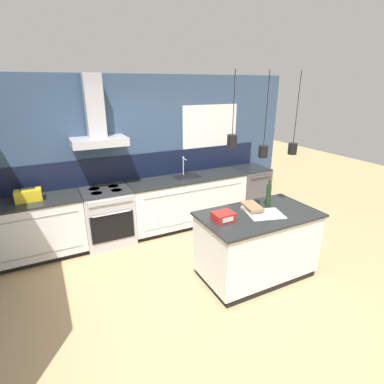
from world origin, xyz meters
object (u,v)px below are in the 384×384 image
Objects in this scene: red_supply_box at (223,217)px; oven_range at (108,216)px; bottle_on_island at (268,195)px; dishwasher at (249,190)px; book_stack at (252,207)px; yellow_toolbox at (28,195)px.

oven_range is at bearing 120.10° from red_supply_box.
red_supply_box is (-0.78, -0.12, -0.10)m from bottle_on_island.
oven_range is at bearing -179.91° from dishwasher.
bottle_on_island reaches higher than book_stack.
book_stack reaches higher than dishwasher.
book_stack reaches higher than oven_range.
oven_range is 2.46× the size of book_stack.
yellow_toolbox is at bearing 180.00° from dishwasher.
oven_range is at bearing 137.61° from bottle_on_island.
red_supply_box is at bearing -134.69° from dishwasher.
red_supply_box reaches higher than dishwasher.
book_stack is at bearing -47.36° from oven_range.
yellow_toolbox is at bearing 149.91° from bottle_on_island.
oven_range is 2.11m from red_supply_box.
yellow_toolbox is (-1.05, 0.00, 0.54)m from oven_range.
yellow_toolbox reaches higher than oven_range.
oven_range is at bearing 132.64° from book_stack.
bottle_on_island is 1.49× the size of red_supply_box.
dishwasher is (2.79, 0.00, -0.00)m from oven_range.
dishwasher is 2.02m from bottle_on_island.
oven_range is 2.52m from bottle_on_island.
yellow_toolbox is at bearing 147.07° from book_stack.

